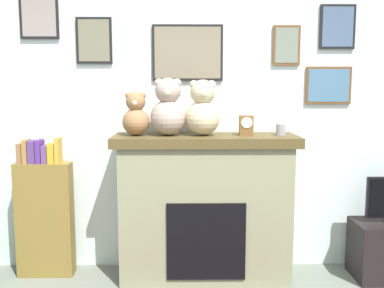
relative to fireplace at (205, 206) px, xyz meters
name	(u,v)px	position (x,y,z in m)	size (l,w,h in m)	color
back_wall	(184,122)	(-0.17, 0.31, 0.69)	(5.20, 0.15, 2.60)	silver
fireplace	(205,206)	(0.00, 0.00, 0.00)	(1.52, 0.55, 1.22)	gray
bookshelf	(45,213)	(-1.37, 0.05, -0.07)	(0.47, 0.16, 1.20)	brown
candle_jar	(281,130)	(0.62, -0.02, 0.65)	(0.08, 0.08, 0.09)	gray
mantel_clock	(246,125)	(0.34, -0.02, 0.69)	(0.11, 0.08, 0.16)	brown
teddy_bear_cream	(136,116)	(-0.57, -0.02, 0.77)	(0.22, 0.22, 0.36)	#916641
teddy_bear_tan	(168,110)	(-0.31, -0.02, 0.82)	(0.29, 0.29, 0.47)	#A58E82
teddy_bear_brown	(203,110)	(-0.02, -0.02, 0.81)	(0.28, 0.28, 0.46)	#C3B089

